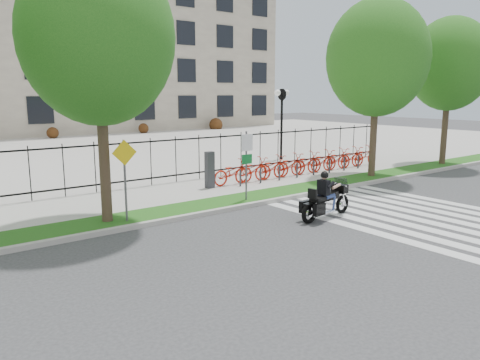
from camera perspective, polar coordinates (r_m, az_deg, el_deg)
ground at (r=12.94m, az=8.38°, el=-7.56°), size 120.00×120.00×0.00m
curb at (r=15.91m, az=-2.29°, el=-3.71°), size 60.00×0.20×0.15m
grass_verge at (r=16.59m, az=-3.99°, el=-3.13°), size 60.00×1.50×0.15m
sidewalk at (r=18.67m, az=-8.26°, el=-1.66°), size 60.00×3.50×0.15m
plaza at (r=34.88m, az=-22.63°, el=3.27°), size 80.00×34.00×0.10m
crosswalk_stripes at (r=16.63m, az=20.06°, el=-3.98°), size 5.70×8.00×0.01m
iron_fence at (r=20.01m, az=-10.81°, el=2.20°), size 30.00×0.06×2.00m
lamp_post_right at (r=27.89m, az=5.12°, el=8.92°), size 1.06×0.70×4.25m
street_tree_1 at (r=14.50m, az=-16.96°, el=16.30°), size 4.41×4.41×7.96m
street_tree_2 at (r=22.68m, az=16.40°, el=14.07°), size 4.61×4.61×8.05m
street_tree_3 at (r=27.97m, az=24.21°, el=12.74°), size 4.31×4.31×7.83m
bike_share_station at (r=22.71m, az=7.98°, el=2.07°), size 11.18×0.89×1.50m
sign_pole_regulatory at (r=16.84m, az=0.81°, el=2.86°), size 0.50×0.09×2.50m
sign_pole_warning at (r=14.44m, az=-13.86°, el=1.27°), size 0.78×0.09×2.49m
motorcycle_rider at (r=15.32m, az=10.47°, el=-2.33°), size 2.43×0.79×1.87m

